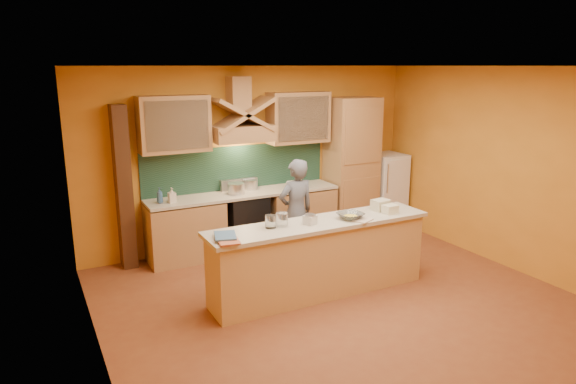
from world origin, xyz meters
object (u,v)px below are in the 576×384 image
fridge (385,190)px  person (296,212)px  mixing_bowl (351,216)px  stove (245,222)px  kitchen_scale (310,220)px

fridge → person: size_ratio=0.85×
person → mixing_bowl: size_ratio=4.88×
mixing_bowl → fridge: bearing=43.2°
stove → mixing_bowl: size_ratio=2.86×
stove → person: size_ratio=0.59×
kitchen_scale → fridge: bearing=13.2°
kitchen_scale → mixing_bowl: (0.56, -0.04, -0.02)m
stove → mixing_bowl: (0.60, -1.97, 0.53)m
fridge → mixing_bowl: 2.90m
kitchen_scale → mixing_bowl: kitchen_scale is taller
person → mixing_bowl: 1.16m
fridge → person: person is taller
fridge → mixing_bowl: bearing=-136.8°
person → fridge: bearing=-163.0°
person → kitchen_scale: size_ratio=11.67×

